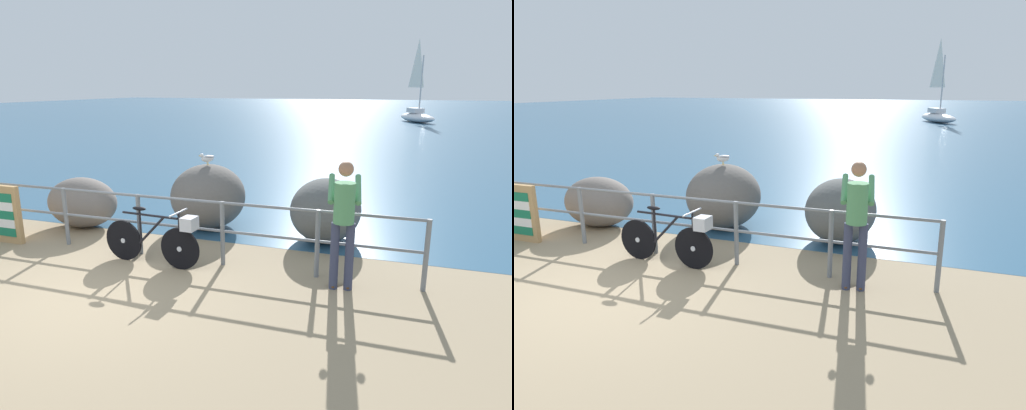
% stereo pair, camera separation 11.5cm
% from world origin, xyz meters
% --- Properties ---
extents(ground_plane, '(120.00, 120.00, 0.10)m').
position_xyz_m(ground_plane, '(0.00, 20.00, -0.05)').
color(ground_plane, '#937F60').
extents(sea_surface, '(120.00, 90.00, 0.01)m').
position_xyz_m(sea_surface, '(0.00, 47.64, 0.00)').
color(sea_surface, '#2D5675').
rests_on(sea_surface, ground_plane).
extents(promenade_railing, '(8.96, 0.07, 1.02)m').
position_xyz_m(promenade_railing, '(0.00, 1.66, 0.64)').
color(promenade_railing, slate).
rests_on(promenade_railing, ground_plane).
extents(bicycle, '(1.70, 0.48, 0.92)m').
position_xyz_m(bicycle, '(0.57, 1.30, 0.46)').
color(bicycle, black).
rests_on(bicycle, ground_plane).
extents(person_at_railing, '(0.51, 0.66, 1.78)m').
position_xyz_m(person_at_railing, '(3.36, 1.38, 0.99)').
color(person_at_railing, '#333851').
rests_on(person_at_railing, ground_plane).
extents(folded_deckchair_stack, '(0.84, 0.10, 1.04)m').
position_xyz_m(folded_deckchair_stack, '(-2.67, 1.40, 0.52)').
color(folded_deckchair_stack, tan).
rests_on(folded_deckchair_stack, ground_plane).
extents(breakwater_boulder_main, '(1.45, 1.53, 1.25)m').
position_xyz_m(breakwater_boulder_main, '(0.45, 3.40, 0.63)').
color(breakwater_boulder_main, '#605B56').
rests_on(breakwater_boulder_main, ground).
extents(breakwater_boulder_left, '(1.43, 1.06, 0.98)m').
position_xyz_m(breakwater_boulder_left, '(-1.93, 2.64, 0.49)').
color(breakwater_boulder_left, '#6D645E').
rests_on(breakwater_boulder_left, ground).
extents(breakwater_boulder_right, '(1.26, 1.58, 1.13)m').
position_xyz_m(breakwater_boulder_right, '(2.77, 3.35, 0.56)').
color(breakwater_boulder_right, '#535553').
rests_on(breakwater_boulder_right, ground).
extents(seagull, '(0.27, 0.31, 0.23)m').
position_xyz_m(seagull, '(0.47, 3.36, 1.39)').
color(seagull, gold).
rests_on(seagull, breakwater_boulder_main).
extents(sailboat, '(3.32, 4.46, 6.16)m').
position_xyz_m(sailboat, '(4.32, 33.16, 0.71)').
color(sailboat, white).
rests_on(sailboat, sea_surface).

